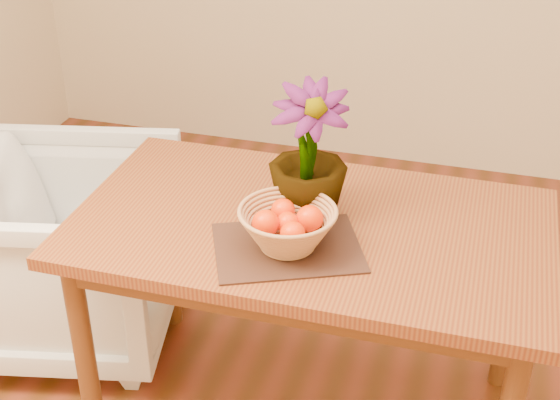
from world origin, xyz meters
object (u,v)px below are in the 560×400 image
(table, at_px, (310,247))
(armchair, at_px, (65,243))
(wicker_basket, at_px, (288,230))
(potted_plant, at_px, (308,153))

(table, bearing_deg, armchair, 169.99)
(wicker_basket, xyz_separation_m, potted_plant, (0.01, 0.19, 0.14))
(potted_plant, distance_m, armchair, 1.10)
(table, bearing_deg, potted_plant, 118.11)
(potted_plant, bearing_deg, table, -78.23)
(wicker_basket, xyz_separation_m, armchair, (-0.93, 0.32, -0.42))
(table, distance_m, potted_plant, 0.30)
(table, height_order, armchair, armchair)
(armchair, bearing_deg, table, -112.34)
(table, xyz_separation_m, armchair, (-0.96, 0.17, -0.27))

